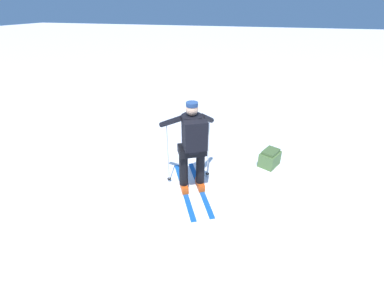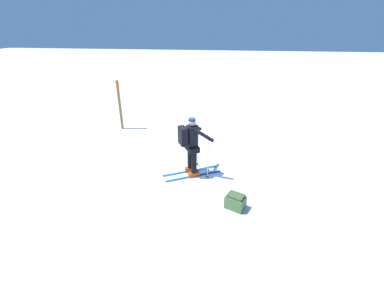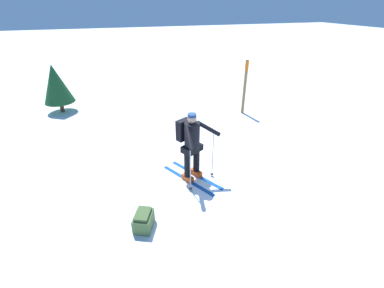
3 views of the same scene
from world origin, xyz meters
name	(u,v)px [view 1 (image 1 of 3)]	position (x,y,z in m)	size (l,w,h in m)	color
ground_plane	(175,209)	(0.00, 0.00, 0.00)	(80.00, 80.00, 0.00)	white
skier	(192,143)	(0.13, 0.55, 0.93)	(1.17, 1.58, 1.61)	#144C9E
dropped_backpack	(270,158)	(1.42, 1.74, 0.17)	(0.45, 0.51, 0.35)	#4C6B38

